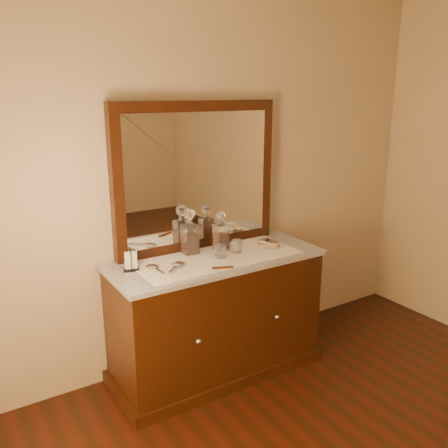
% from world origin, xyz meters
% --- Properties ---
extents(dresser_cabinet, '(1.40, 0.55, 0.82)m').
position_xyz_m(dresser_cabinet, '(0.00, 1.96, 0.41)').
color(dresser_cabinet, black).
rests_on(dresser_cabinet, floor).
extents(dresser_plinth, '(1.46, 0.59, 0.08)m').
position_xyz_m(dresser_plinth, '(0.00, 1.96, 0.04)').
color(dresser_plinth, black).
rests_on(dresser_plinth, floor).
extents(knob_left, '(0.04, 0.04, 0.04)m').
position_xyz_m(knob_left, '(-0.30, 1.67, 0.45)').
color(knob_left, silver).
rests_on(knob_left, dresser_cabinet).
extents(knob_right, '(0.04, 0.04, 0.04)m').
position_xyz_m(knob_right, '(0.30, 1.67, 0.45)').
color(knob_right, silver).
rests_on(knob_right, dresser_cabinet).
extents(marble_top, '(1.44, 0.59, 0.03)m').
position_xyz_m(marble_top, '(0.00, 1.96, 0.83)').
color(marble_top, silver).
rests_on(marble_top, dresser_cabinet).
extents(mirror_frame, '(1.20, 0.08, 1.00)m').
position_xyz_m(mirror_frame, '(0.00, 2.20, 1.35)').
color(mirror_frame, black).
rests_on(mirror_frame, marble_top).
extents(mirror_glass, '(1.06, 0.01, 0.86)m').
position_xyz_m(mirror_glass, '(0.00, 2.17, 1.35)').
color(mirror_glass, white).
rests_on(mirror_glass, marble_top).
extents(lace_runner, '(1.10, 0.45, 0.00)m').
position_xyz_m(lace_runner, '(0.00, 1.94, 0.85)').
color(lace_runner, white).
rests_on(lace_runner, marble_top).
extents(pin_dish, '(0.09, 0.09, 0.01)m').
position_xyz_m(pin_dish, '(0.02, 1.94, 0.86)').
color(pin_dish, white).
rests_on(pin_dish, lace_runner).
extents(comb, '(0.13, 0.07, 0.01)m').
position_xyz_m(comb, '(-0.08, 1.74, 0.86)').
color(comb, brown).
rests_on(comb, lace_runner).
extents(napkin_rack, '(0.11, 0.08, 0.14)m').
position_xyz_m(napkin_rack, '(-0.57, 2.02, 0.91)').
color(napkin_rack, black).
rests_on(napkin_rack, marble_top).
extents(decanter_left, '(0.09, 0.09, 0.31)m').
position_xyz_m(decanter_left, '(-0.12, 2.10, 0.97)').
color(decanter_left, maroon).
rests_on(decanter_left, lace_runner).
extents(decanter_right, '(0.09, 0.09, 0.27)m').
position_xyz_m(decanter_right, '(0.10, 2.06, 0.96)').
color(decanter_right, maroon).
rests_on(decanter_right, lace_runner).
extents(brush_near, '(0.13, 0.18, 0.04)m').
position_xyz_m(brush_near, '(0.41, 1.93, 0.88)').
color(brush_near, '#A28363').
rests_on(brush_near, lace_runner).
extents(brush_far, '(0.10, 0.17, 0.04)m').
position_xyz_m(brush_far, '(0.45, 1.95, 0.88)').
color(brush_far, '#A28363').
rests_on(brush_far, lace_runner).
extents(hand_mirror_outer, '(0.08, 0.20, 0.02)m').
position_xyz_m(hand_mirror_outer, '(-0.44, 1.96, 0.86)').
color(hand_mirror_outer, silver).
rests_on(hand_mirror_outer, lace_runner).
extents(hand_mirror_inner, '(0.19, 0.18, 0.02)m').
position_xyz_m(hand_mirror_inner, '(-0.30, 1.92, 0.86)').
color(hand_mirror_inner, silver).
rests_on(hand_mirror_inner, lace_runner).
extents(tumblers, '(0.22, 0.11, 0.08)m').
position_xyz_m(tumblers, '(0.09, 1.94, 0.90)').
color(tumblers, white).
rests_on(tumblers, lace_runner).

